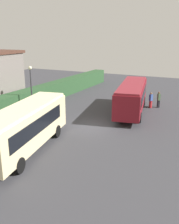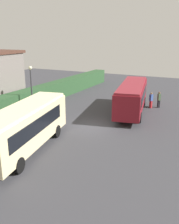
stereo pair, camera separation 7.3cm
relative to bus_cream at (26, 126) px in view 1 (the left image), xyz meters
The scene contains 9 objects.
ground_plane 7.26m from the bus_cream, 14.79° to the right, with size 64.00×64.00×0.00m, color #38383D.
bus_cream is the anchor object (origin of this frame).
bus_maroon 13.21m from the bus_cream, 16.46° to the right, with size 10.75×4.52×3.13m.
person_center 3.43m from the bus_cream, 65.68° to the left, with size 0.51×0.41×1.89m.
person_right 16.25m from the bus_cream, 18.59° to the right, with size 0.47×0.40×1.80m.
person_far 17.04m from the bus_cream, 20.39° to the right, with size 0.49×0.45×1.84m.
hedge_row 9.96m from the bus_cream, 46.94° to the left, with size 44.00×1.66×2.12m, color #294B2A.
traffic_cone 9.73m from the bus_cream, 27.07° to the left, with size 0.36×0.36×0.60m, color orange.
lamppost 8.71m from the bus_cream, 35.51° to the left, with size 0.36×0.36×5.10m.
Camera 1 is at (-20.27, -9.92, 8.04)m, focal length 41.79 mm.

